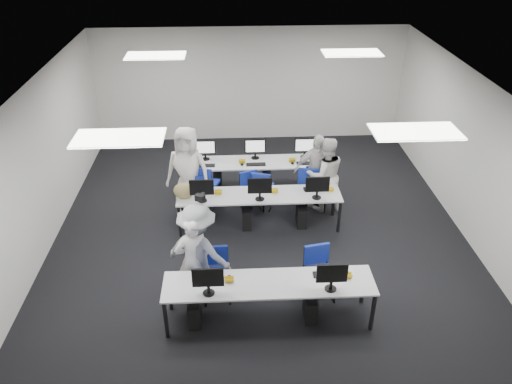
{
  "coord_description": "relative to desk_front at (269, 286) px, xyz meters",
  "views": [
    {
      "loc": [
        -0.49,
        -8.14,
        5.73
      ],
      "look_at": [
        -0.08,
        -0.16,
        1.0
      ],
      "focal_mm": 35.0,
      "sensor_mm": 36.0,
      "label": 1
    }
  ],
  "objects": [
    {
      "name": "room",
      "position": [
        0.0,
        2.4,
        0.82
      ],
      "size": [
        9.0,
        9.02,
        3.0
      ],
      "color": "black",
      "rests_on": "ground"
    },
    {
      "name": "ceiling_panels",
      "position": [
        0.0,
        2.4,
        2.3
      ],
      "size": [
        5.2,
        4.6,
        0.02
      ],
      "color": "white",
      "rests_on": "room"
    },
    {
      "name": "desk_front",
      "position": [
        0.0,
        0.0,
        0.0
      ],
      "size": [
        3.2,
        0.7,
        0.73
      ],
      "color": "silver",
      "rests_on": "ground"
    },
    {
      "name": "desk_mid",
      "position": [
        0.0,
        2.6,
        0.0
      ],
      "size": [
        3.2,
        0.7,
        0.73
      ],
      "color": "silver",
      "rests_on": "ground"
    },
    {
      "name": "desk_back",
      "position": [
        0.0,
        4.0,
        0.0
      ],
      "size": [
        3.2,
        0.7,
        0.73
      ],
      "color": "silver",
      "rests_on": "ground"
    },
    {
      "name": "equipment_front",
      "position": [
        -0.19,
        -0.02,
        -0.32
      ],
      "size": [
        2.51,
        0.41,
        1.19
      ],
      "color": "#0B1D92",
      "rests_on": "desk_front"
    },
    {
      "name": "equipment_mid",
      "position": [
        -0.19,
        2.58,
        -0.32
      ],
      "size": [
        2.91,
        0.41,
        1.19
      ],
      "color": "white",
      "rests_on": "desk_mid"
    },
    {
      "name": "equipment_back",
      "position": [
        0.19,
        4.02,
        -0.32
      ],
      "size": [
        2.91,
        0.41,
        1.19
      ],
      "color": "white",
      "rests_on": "desk_back"
    },
    {
      "name": "chair_0",
      "position": [
        -0.81,
        0.57,
        -0.4
      ],
      "size": [
        0.46,
        0.5,
        0.88
      ],
      "rotation": [
        0.0,
        0.0,
        0.06
      ],
      "color": "navy",
      "rests_on": "ground"
    },
    {
      "name": "chair_1",
      "position": [
        0.86,
        0.5,
        -0.39
      ],
      "size": [
        0.53,
        0.56,
        0.91
      ],
      "rotation": [
        0.0,
        0.0,
        0.19
      ],
      "color": "navy",
      "rests_on": "ground"
    },
    {
      "name": "chair_2",
      "position": [
        -1.24,
        3.05,
        -0.42
      ],
      "size": [
        0.42,
        0.46,
        0.84
      ],
      "rotation": [
        0.0,
        0.0,
        -0.03
      ],
      "color": "navy",
      "rests_on": "ground"
    },
    {
      "name": "chair_3",
      "position": [
        -0.12,
        3.22,
        -0.42
      ],
      "size": [
        0.53,
        0.55,
        0.83
      ],
      "rotation": [
        0.0,
        0.0,
        0.35
      ],
      "color": "navy",
      "rests_on": "ground"
    },
    {
      "name": "chair_4",
      "position": [
        1.23,
        3.25,
        -0.4
      ],
      "size": [
        0.47,
        0.5,
        0.88
      ],
      "rotation": [
        0.0,
        0.0,
        -0.08
      ],
      "color": "navy",
      "rests_on": "ground"
    },
    {
      "name": "chair_5",
      "position": [
        -1.08,
        3.47,
        -0.37
      ],
      "size": [
        0.64,
        0.66,
        0.98
      ],
      "rotation": [
        0.0,
        0.0,
        -0.36
      ],
      "color": "navy",
      "rests_on": "ground"
    },
    {
      "name": "chair_6",
      "position": [
        0.11,
        3.36,
        -0.41
      ],
      "size": [
        0.53,
        0.56,
        0.87
      ],
      "rotation": [
        0.0,
        0.0,
        -0.27
      ],
      "color": "navy",
      "rests_on": "ground"
    },
    {
      "name": "chair_7",
      "position": [
        1.1,
        3.42,
        -0.39
      ],
      "size": [
        0.55,
        0.59,
        0.94
      ],
      "rotation": [
        0.0,
        0.0,
        -0.21
      ],
      "color": "navy",
      "rests_on": "ground"
    },
    {
      "name": "handbag",
      "position": [
        -1.45,
        2.54,
        0.21
      ],
      "size": [
        0.4,
        0.26,
        0.33
      ],
      "primitive_type": "ellipsoid",
      "rotation": [
        0.0,
        0.0,
        0.01
      ],
      "color": "olive",
      "rests_on": "desk_mid"
    },
    {
      "name": "student_0",
      "position": [
        -1.18,
        0.56,
        0.1
      ],
      "size": [
        0.67,
        0.56,
        1.56
      ],
      "primitive_type": "imported",
      "rotation": [
        0.0,
        0.0,
        3.52
      ],
      "color": "silver",
      "rests_on": "ground"
    },
    {
      "name": "student_1",
      "position": [
        1.4,
        3.19,
        0.13
      ],
      "size": [
        0.85,
        0.7,
        1.62
      ],
      "primitive_type": "imported",
      "rotation": [
        0.0,
        0.0,
        3.25
      ],
      "color": "silver",
      "rests_on": "ground"
    },
    {
      "name": "student_2",
      "position": [
        -1.42,
        3.28,
        0.26
      ],
      "size": [
        1.03,
        0.8,
        1.87
      ],
      "primitive_type": "imported",
      "rotation": [
        0.0,
        0.0,
        -0.25
      ],
      "color": "silver",
      "rests_on": "ground"
    },
    {
      "name": "student_3",
      "position": [
        1.24,
        3.41,
        0.12
      ],
      "size": [
        0.96,
        0.45,
        1.61
      ],
      "primitive_type": "imported",
      "rotation": [
        0.0,
        0.0,
        0.06
      ],
      "color": "silver",
      "rests_on": "ground"
    },
    {
      "name": "photographer",
      "position": [
        -1.09,
        0.7,
        0.16
      ],
      "size": [
        1.25,
        1.01,
        1.69
      ],
      "primitive_type": "imported",
      "rotation": [
        0.0,
        0.0,
        2.72
      ],
      "color": "slate",
      "rests_on": "ground"
    },
    {
      "name": "dslr_camera",
      "position": [
        -1.02,
        0.86,
        1.06
      ],
      "size": [
        0.2,
        0.22,
        0.1
      ],
      "primitive_type": "cube",
      "rotation": [
        0.0,
        0.0,
        2.72
      ],
      "color": "black",
      "rests_on": "photographer"
    }
  ]
}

